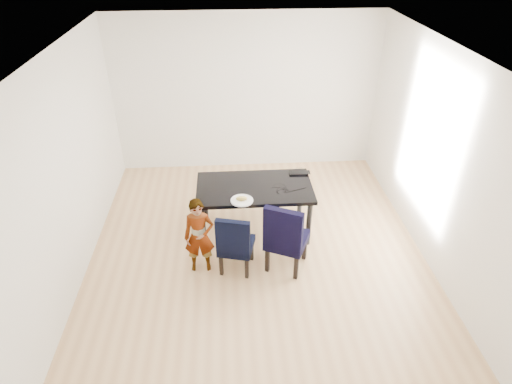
{
  "coord_description": "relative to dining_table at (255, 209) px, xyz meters",
  "views": [
    {
      "loc": [
        -0.33,
        -4.5,
        3.87
      ],
      "look_at": [
        0.0,
        0.2,
        0.85
      ],
      "focal_mm": 30.0,
      "sensor_mm": 36.0,
      "label": 1
    }
  ],
  "objects": [
    {
      "name": "dining_table",
      "position": [
        0.0,
        0.0,
        0.0
      ],
      "size": [
        1.6,
        0.9,
        0.75
      ],
      "primitive_type": "cube",
      "color": "black",
      "rests_on": "floor"
    },
    {
      "name": "wall_right",
      "position": [
        2.25,
        -0.5,
        0.98
      ],
      "size": [
        0.01,
        5.0,
        2.7
      ],
      "primitive_type": "cube",
      "color": "silver",
      "rests_on": "ground"
    },
    {
      "name": "child",
      "position": [
        -0.74,
        -0.76,
        0.15
      ],
      "size": [
        0.39,
        0.26,
        1.05
      ],
      "primitive_type": "imported",
      "rotation": [
        0.0,
        0.0,
        0.03
      ],
      "color": "orange",
      "rests_on": "floor"
    },
    {
      "name": "chair_left",
      "position": [
        -0.28,
        -0.78,
        0.06
      ],
      "size": [
        0.51,
        0.52,
        0.87
      ],
      "primitive_type": "cube",
      "rotation": [
        0.0,
        0.0,
        -0.24
      ],
      "color": "black",
      "rests_on": "floor"
    },
    {
      "name": "wall_front",
      "position": [
        0.0,
        -3.0,
        0.98
      ],
      "size": [
        4.5,
        0.01,
        2.7
      ],
      "primitive_type": "cube",
      "color": "silver",
      "rests_on": "ground"
    },
    {
      "name": "chair_right",
      "position": [
        0.36,
        -0.78,
        0.13
      ],
      "size": [
        0.65,
        0.66,
        1.01
      ],
      "primitive_type": "cube",
      "rotation": [
        0.0,
        0.0,
        -0.44
      ],
      "color": "black",
      "rests_on": "floor"
    },
    {
      "name": "sandwich",
      "position": [
        -0.19,
        -0.36,
        0.42
      ],
      "size": [
        0.16,
        0.09,
        0.06
      ],
      "primitive_type": "ellipsoid",
      "rotation": [
        0.0,
        0.0,
        0.13
      ],
      "color": "#A38B3A",
      "rests_on": "plate"
    },
    {
      "name": "wall_left",
      "position": [
        -2.25,
        -0.5,
        0.98
      ],
      "size": [
        0.01,
        5.0,
        2.7
      ],
      "primitive_type": "cube",
      "color": "beige",
      "rests_on": "ground"
    },
    {
      "name": "plate",
      "position": [
        -0.19,
        -0.35,
        0.38
      ],
      "size": [
        0.32,
        0.32,
        0.02
      ],
      "primitive_type": "cylinder",
      "rotation": [
        0.0,
        0.0,
        0.1
      ],
      "color": "white",
      "rests_on": "dining_table"
    },
    {
      "name": "floor",
      "position": [
        0.0,
        -0.5,
        -0.38
      ],
      "size": [
        4.5,
        5.0,
        0.01
      ],
      "primitive_type": "cube",
      "color": "tan",
      "rests_on": "ground"
    },
    {
      "name": "wall_back",
      "position": [
        0.0,
        2.0,
        0.98
      ],
      "size": [
        4.5,
        0.01,
        2.7
      ],
      "primitive_type": "cube",
      "color": "white",
      "rests_on": "ground"
    },
    {
      "name": "laptop",
      "position": [
        0.68,
        0.35,
        0.39
      ],
      "size": [
        0.31,
        0.21,
        0.02
      ],
      "primitive_type": "imported",
      "rotation": [
        0.0,
        0.0,
        3.1
      ],
      "color": "black",
      "rests_on": "dining_table"
    },
    {
      "name": "ceiling",
      "position": [
        0.0,
        -0.5,
        2.33
      ],
      "size": [
        4.5,
        5.0,
        0.01
      ],
      "primitive_type": "cube",
      "color": "white",
      "rests_on": "wall_back"
    },
    {
      "name": "cable_tangle",
      "position": [
        0.37,
        -0.16,
        0.38
      ],
      "size": [
        0.18,
        0.18,
        0.01
      ],
      "primitive_type": "torus",
      "rotation": [
        0.0,
        0.0,
        -0.13
      ],
      "color": "black",
      "rests_on": "dining_table"
    }
  ]
}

